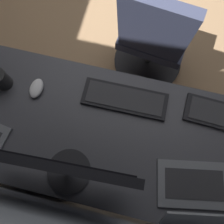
{
  "coord_description": "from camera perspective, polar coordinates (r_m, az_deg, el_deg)",
  "views": [
    {
      "loc": [
        -0.15,
        1.9,
        1.85
      ],
      "look_at": [
        -0.09,
        1.64,
        0.95
      ],
      "focal_mm": 37.94,
      "sensor_mm": 36.0,
      "label": 1
    }
  ],
  "objects": [
    {
      "name": "office_chair",
      "position": [
        1.68,
        9.81,
        16.69
      ],
      "size": [
        0.56,
        0.58,
        0.97
      ],
      "color": "#383D56",
      "rests_on": "ground"
    },
    {
      "name": "mouse_main",
      "position": [
        1.24,
        -17.75,
        5.5
      ],
      "size": [
        0.06,
        0.1,
        0.03
      ],
      "primitive_type": "ellipsoid",
      "color": "silver",
      "rests_on": "desk"
    },
    {
      "name": "monitor_primary",
      "position": [
        0.89,
        -13.03,
        -12.92
      ],
      "size": [
        0.58,
        0.2,
        0.44
      ],
      "color": "black",
      "rests_on": "desk"
    },
    {
      "name": "drawer_pedestal",
      "position": [
        1.55,
        -11.17,
        -6.46
      ],
      "size": [
        0.4,
        0.51,
        0.69
      ],
      "color": "#38383D",
      "rests_on": "ground"
    },
    {
      "name": "laptop_left",
      "position": [
        1.13,
        19.9,
        -18.93
      ],
      "size": [
        0.37,
        0.34,
        0.2
      ],
      "color": "#595B60",
      "rests_on": "desk"
    },
    {
      "name": "coffee_mug",
      "position": [
        1.29,
        -25.38,
        7.17
      ],
      "size": [
        0.12,
        0.08,
        0.1
      ],
      "color": "black",
      "rests_on": "desk"
    },
    {
      "name": "desk",
      "position": [
        1.21,
        -0.57,
        -6.1
      ],
      "size": [
        1.86,
        0.67,
        0.73
      ],
      "color": "#38383D",
      "rests_on": "ground"
    },
    {
      "name": "keyboard_spare",
      "position": [
        1.17,
        3.12,
        3.21
      ],
      "size": [
        0.42,
        0.15,
        0.02
      ],
      "color": "black",
      "rests_on": "desk"
    }
  ]
}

